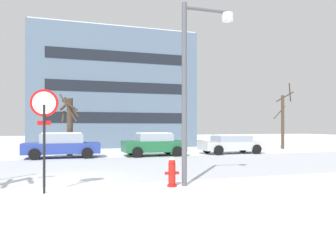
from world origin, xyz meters
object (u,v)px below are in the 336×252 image
(parked_car_green, at_px, (154,144))
(parked_car_silver, at_px, (231,144))
(fire_hydrant, at_px, (172,172))
(parked_car_blue, at_px, (62,145))
(stop_sign, at_px, (44,120))
(street_lamp, at_px, (194,74))

(parked_car_green, xyz_separation_m, parked_car_silver, (5.55, 0.09, -0.08))
(fire_hydrant, distance_m, parked_car_silver, 13.07)
(fire_hydrant, xyz_separation_m, parked_car_green, (2.17, 10.45, 0.31))
(parked_car_blue, bearing_deg, parked_car_green, -2.80)
(fire_hydrant, xyz_separation_m, parked_car_silver, (7.72, 10.54, 0.23))
(fire_hydrant, bearing_deg, stop_sign, 179.04)
(stop_sign, relative_size, street_lamp, 0.50)
(street_lamp, distance_m, parked_car_silver, 12.96)
(parked_car_blue, distance_m, parked_car_silver, 11.10)
(parked_car_blue, relative_size, parked_car_green, 1.13)
(fire_hydrant, distance_m, parked_car_blue, 11.25)
(fire_hydrant, relative_size, parked_car_blue, 0.20)
(parked_car_blue, bearing_deg, stop_sign, -91.60)
(stop_sign, distance_m, parked_car_green, 11.99)
(street_lamp, height_order, parked_car_green, street_lamp)
(stop_sign, height_order, parked_car_silver, stop_sign)
(stop_sign, distance_m, fire_hydrant, 4.00)
(street_lamp, bearing_deg, stop_sign, 179.19)
(parked_car_blue, bearing_deg, street_lamp, -69.11)
(stop_sign, height_order, parked_car_blue, stop_sign)
(parked_car_blue, xyz_separation_m, parked_car_silver, (11.10, -0.18, -0.08))
(stop_sign, xyz_separation_m, fire_hydrant, (3.68, -0.06, -1.57))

